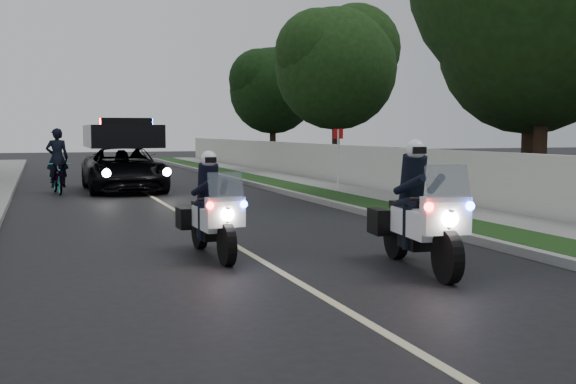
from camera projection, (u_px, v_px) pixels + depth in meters
name	position (u px, v px, depth m)	size (l,w,h in m)	color
ground	(321.00, 296.00, 8.51)	(120.00, 120.00, 0.00)	black
curb_right	(321.00, 201.00, 19.25)	(0.20, 60.00, 0.15)	gray
grass_verge	(344.00, 200.00, 19.49)	(1.20, 60.00, 0.16)	#193814
sidewalk_right	(386.00, 198.00, 19.92)	(1.40, 60.00, 0.16)	gray
property_wall	(417.00, 174.00, 20.20)	(0.22, 60.00, 1.50)	beige
curb_left	(1.00, 213.00, 16.52)	(0.20, 60.00, 0.15)	gray
lane_marking	(173.00, 209.00, 17.89)	(0.12, 50.00, 0.01)	#BFB78C
police_moto_left	(212.00, 256.00, 11.19)	(0.70, 1.99, 1.70)	silver
police_moto_right	(418.00, 270.00, 10.12)	(0.78, 2.23, 1.90)	white
police_suv	(124.00, 191.00, 23.33)	(2.46, 5.32, 2.59)	black
bicycle	(58.00, 194.00, 22.27)	(0.67, 1.91, 1.00)	black
cyclist	(58.00, 194.00, 22.27)	(0.68, 0.45, 1.89)	black
sign_post	(338.00, 192.00, 22.89)	(0.33, 0.33, 2.14)	#A11D0B
tree_right_a	(538.00, 204.00, 19.22)	(5.89, 5.89, 9.81)	black
tree_right_b	(538.00, 203.00, 19.54)	(7.51, 7.51, 12.51)	#1A3913
tree_right_c	(526.00, 198.00, 20.73)	(5.30, 5.30, 8.84)	#183210
tree_right_d	(336.00, 173.00, 32.85)	(5.67, 5.67, 9.45)	#1C3D14
tree_right_e	(273.00, 164.00, 41.44)	(5.07, 5.07, 8.44)	black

